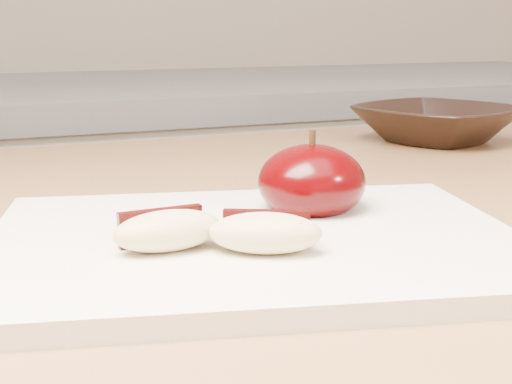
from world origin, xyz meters
name	(u,v)px	position (x,y,z in m)	size (l,w,h in m)	color
back_cabinet	(56,354)	(0.00, 1.20, 0.47)	(2.40, 0.62, 0.94)	silver
cutting_board	(256,244)	(0.03, 0.37, 0.91)	(0.31, 0.23, 0.01)	silver
apple_half	(312,182)	(0.09, 0.41, 0.93)	(0.08, 0.08, 0.06)	#2D0001
apple_wedge_a	(167,230)	(-0.03, 0.36, 0.92)	(0.06, 0.03, 0.02)	beige
apple_wedge_b	(265,232)	(0.02, 0.34, 0.92)	(0.07, 0.05, 0.02)	beige
bowl	(436,124)	(0.38, 0.67, 0.92)	(0.17, 0.17, 0.04)	black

